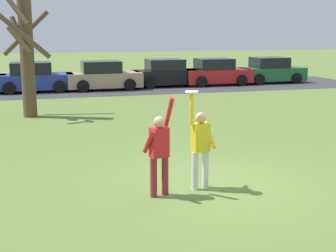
% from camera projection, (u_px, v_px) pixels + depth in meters
% --- Properties ---
extents(ground_plane, '(120.00, 120.00, 0.00)m').
position_uv_depth(ground_plane, '(212.00, 184.00, 10.39)').
color(ground_plane, olive).
extents(person_catcher, '(0.57, 0.49, 2.08)m').
position_uv_depth(person_catcher, '(200.00, 144.00, 9.92)').
color(person_catcher, silver).
rests_on(person_catcher, ground_plane).
extents(person_defender, '(0.60, 0.52, 2.04)m').
position_uv_depth(person_defender, '(159.00, 149.00, 9.47)').
color(person_defender, maroon).
rests_on(person_defender, ground_plane).
extents(frisbee_disc, '(0.27, 0.27, 0.02)m').
position_uv_depth(frisbee_disc, '(192.00, 92.00, 9.59)').
color(frisbee_disc, white).
rests_on(frisbee_disc, person_catcher).
extents(parked_car_blue, '(4.13, 2.09, 1.59)m').
position_uv_depth(parked_car_blue, '(33.00, 78.00, 25.47)').
color(parked_car_blue, '#233893').
rests_on(parked_car_blue, ground_plane).
extents(parked_car_tan, '(4.13, 2.09, 1.59)m').
position_uv_depth(parked_car_tan, '(103.00, 77.00, 26.36)').
color(parked_car_tan, tan).
rests_on(parked_car_tan, ground_plane).
extents(parked_car_black, '(4.13, 2.09, 1.59)m').
position_uv_depth(parked_car_black, '(167.00, 74.00, 27.92)').
color(parked_car_black, black).
rests_on(parked_car_black, ground_plane).
extents(parked_car_red, '(4.13, 2.09, 1.59)m').
position_uv_depth(parked_car_red, '(216.00, 73.00, 28.56)').
color(parked_car_red, red).
rests_on(parked_car_red, ground_plane).
extents(parked_car_green, '(4.13, 2.09, 1.59)m').
position_uv_depth(parked_car_green, '(271.00, 71.00, 29.74)').
color(parked_car_green, '#1E6633').
rests_on(parked_car_green, ground_plane).
extents(parking_strip, '(27.63, 6.40, 0.01)m').
position_uv_depth(parking_strip, '(134.00, 88.00, 27.27)').
color(parking_strip, '#38383D').
rests_on(parking_strip, ground_plane).
extents(bare_tree_tall, '(1.93, 2.00, 4.87)m').
position_uv_depth(bare_tree_tall, '(26.00, 50.00, 17.81)').
color(bare_tree_tall, brown).
rests_on(bare_tree_tall, ground_plane).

